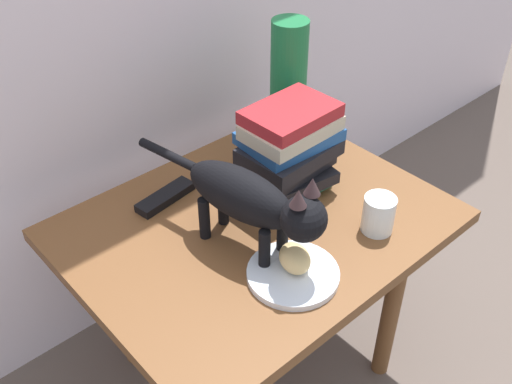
% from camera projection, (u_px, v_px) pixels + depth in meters
% --- Properties ---
extents(ground_plane, '(6.00, 6.00, 0.00)m').
position_uv_depth(ground_plane, '(256.00, 362.00, 1.63)').
color(ground_plane, brown).
extents(side_table, '(0.81, 0.63, 0.51)m').
position_uv_depth(side_table, '(256.00, 242.00, 1.36)').
color(side_table, brown).
rests_on(side_table, ground).
extents(plate, '(0.19, 0.19, 0.01)m').
position_uv_depth(plate, '(293.00, 274.00, 1.18)').
color(plate, silver).
rests_on(plate, side_table).
extents(bread_roll, '(0.09, 0.10, 0.05)m').
position_uv_depth(bread_roll, '(295.00, 258.00, 1.17)').
color(bread_roll, '#E0BC7A').
rests_on(bread_roll, plate).
extents(cat, '(0.14, 0.47, 0.23)m').
position_uv_depth(cat, '(252.00, 200.00, 1.17)').
color(cat, black).
rests_on(cat, side_table).
extents(book_stack, '(0.23, 0.17, 0.22)m').
position_uv_depth(book_stack, '(289.00, 150.00, 1.34)').
color(book_stack, '#336B4C').
rests_on(book_stack, side_table).
extents(green_vase, '(0.09, 0.09, 0.34)m').
position_uv_depth(green_vase, '(288.00, 87.00, 1.46)').
color(green_vase, '#196B38').
rests_on(green_vase, side_table).
extents(candle_jar, '(0.07, 0.07, 0.08)m').
position_uv_depth(candle_jar, '(378.00, 216.00, 1.27)').
color(candle_jar, silver).
rests_on(candle_jar, side_table).
extents(tv_remote, '(0.15, 0.06, 0.02)m').
position_uv_depth(tv_remote, '(165.00, 197.00, 1.37)').
color(tv_remote, black).
rests_on(tv_remote, side_table).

